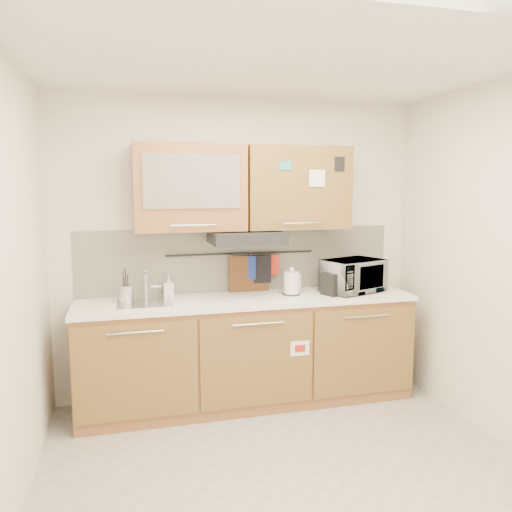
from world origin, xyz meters
TOP-DOWN VIEW (x-y plane):
  - floor at (0.00, 0.00)m, footprint 3.20×3.20m
  - ceiling at (0.00, 0.00)m, footprint 3.20×3.20m
  - wall_back at (0.00, 1.50)m, footprint 3.20×0.00m
  - wall_left at (-1.60, 0.00)m, footprint 0.00×3.00m
  - base_cabinet at (0.00, 1.19)m, footprint 2.80×0.64m
  - countertop at (0.00, 1.19)m, footprint 2.82×0.62m
  - backsplash at (0.00, 1.49)m, footprint 2.80×0.02m
  - upper_cabinets at (-0.00, 1.32)m, footprint 1.82×0.37m
  - range_hood at (0.00, 1.25)m, footprint 0.60×0.46m
  - sink at (-0.85, 1.21)m, footprint 0.42×0.40m
  - utensil_rail at (0.00, 1.45)m, footprint 1.30×0.02m
  - utensil_crock at (-0.99, 1.24)m, footprint 0.12×0.12m
  - kettle at (0.39, 1.21)m, footprint 0.18×0.18m
  - toaster at (0.77, 1.13)m, footprint 0.29×0.24m
  - microwave at (0.95, 1.19)m, footprint 0.61×0.51m
  - soap_bottle at (-0.64, 1.38)m, footprint 0.09×0.09m
  - cutting_board at (0.07, 1.44)m, footprint 0.36×0.04m
  - oven_mitt at (0.07, 1.44)m, footprint 0.13×0.08m
  - dark_pouch at (0.19, 1.44)m, footprint 0.16×0.05m
  - pot_holder at (0.27, 1.44)m, footprint 0.14×0.06m

SIDE VIEW (x-z plane):
  - floor at x=0.00m, z-range 0.00..0.00m
  - base_cabinet at x=0.00m, z-range -0.03..0.85m
  - countertop at x=0.00m, z-range 0.88..0.92m
  - sink at x=-0.85m, z-range 0.79..1.05m
  - utensil_crock at x=-0.99m, z-range 0.85..1.13m
  - soap_bottle at x=-0.64m, z-range 0.92..1.10m
  - kettle at x=0.39m, z-range 0.89..1.13m
  - toaster at x=0.77m, z-range 0.92..1.11m
  - cutting_board at x=0.07m, z-range 0.80..1.24m
  - microwave at x=0.95m, z-range 0.92..1.21m
  - dark_pouch at x=0.19m, z-range 0.99..1.24m
  - oven_mitt at x=0.07m, z-range 1.03..1.24m
  - pot_holder at x=0.27m, z-range 1.06..1.24m
  - backsplash at x=0.00m, z-range 0.92..1.48m
  - utensil_rail at x=0.00m, z-range 1.25..1.27m
  - wall_left at x=-1.60m, z-range -0.20..2.80m
  - wall_back at x=0.00m, z-range -0.30..2.90m
  - range_hood at x=0.00m, z-range 1.37..1.47m
  - upper_cabinets at x=0.00m, z-range 1.48..2.18m
  - ceiling at x=0.00m, z-range 2.60..2.60m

